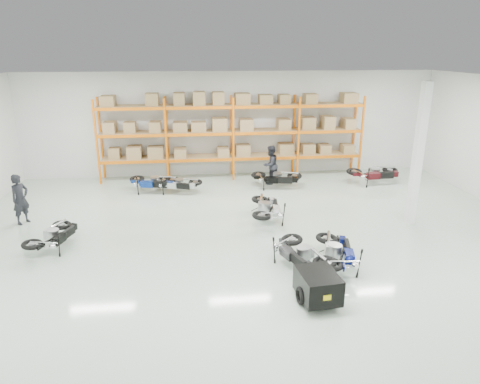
{
  "coord_description": "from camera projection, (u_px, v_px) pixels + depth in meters",
  "views": [
    {
      "loc": [
        -1.7,
        -11.67,
        5.4
      ],
      "look_at": [
        -0.28,
        1.03,
        1.1
      ],
      "focal_mm": 32.0,
      "sensor_mm": 36.0,
      "label": 1
    }
  ],
  "objects": [
    {
      "name": "room",
      "position": [
        254.0,
        165.0,
        12.18
      ],
      "size": [
        18.0,
        18.0,
        18.0
      ],
      "color": "#A8BBAC",
      "rests_on": "ground"
    },
    {
      "name": "pallet_rack",
      "position": [
        232.0,
        126.0,
        18.25
      ],
      "size": [
        11.28,
        0.98,
        3.62
      ],
      "color": "orange",
      "rests_on": "ground"
    },
    {
      "name": "structural_column",
      "position": [
        418.0,
        156.0,
        13.2
      ],
      "size": [
        0.25,
        0.25,
        4.5
      ],
      "primitive_type": "cube",
      "color": "white",
      "rests_on": "ground"
    },
    {
      "name": "moto_blue_centre",
      "position": [
        338.0,
        248.0,
        10.96
      ],
      "size": [
        1.29,
        1.95,
        1.16
      ],
      "primitive_type": null,
      "rotation": [
        0.0,
        -0.09,
        2.9
      ],
      "color": "#070E49",
      "rests_on": "ground"
    },
    {
      "name": "moto_silver_left",
      "position": [
        268.0,
        205.0,
        13.99
      ],
      "size": [
        1.11,
        1.89,
        1.16
      ],
      "primitive_type": null,
      "rotation": [
        0.0,
        -0.09,
        3.01
      ],
      "color": "#B7B8BE",
      "rests_on": "ground"
    },
    {
      "name": "moto_black_far_left",
      "position": [
        54.0,
        232.0,
        12.02
      ],
      "size": [
        1.27,
        1.79,
        1.05
      ],
      "primitive_type": null,
      "rotation": [
        0.0,
        -0.09,
        2.83
      ],
      "color": "black",
      "rests_on": "ground"
    },
    {
      "name": "moto_touring_right",
      "position": [
        300.0,
        249.0,
        10.93
      ],
      "size": [
        1.41,
        1.95,
        1.14
      ],
      "primitive_type": null,
      "rotation": [
        0.0,
        -0.09,
        0.34
      ],
      "color": "black",
      "rests_on": "ground"
    },
    {
      "name": "trailer",
      "position": [
        318.0,
        285.0,
        9.46
      ],
      "size": [
        0.91,
        1.74,
        0.72
      ],
      "rotation": [
        0.0,
        0.0,
        0.1
      ],
      "color": "black",
      "rests_on": "ground"
    },
    {
      "name": "moto_back_a",
      "position": [
        153.0,
        179.0,
        16.8
      ],
      "size": [
        1.89,
        1.2,
        1.13
      ],
      "primitive_type": null,
      "rotation": [
        0.0,
        -0.09,
        1.36
      ],
      "color": "navy",
      "rests_on": "ground"
    },
    {
      "name": "moto_back_b",
      "position": [
        177.0,
        181.0,
        16.72
      ],
      "size": [
        1.78,
        1.28,
        1.04
      ],
      "primitive_type": null,
      "rotation": [
        0.0,
        -0.09,
        1.24
      ],
      "color": "#ADB3B7",
      "rests_on": "ground"
    },
    {
      "name": "moto_back_c",
      "position": [
        276.0,
        175.0,
        17.32
      ],
      "size": [
        1.92,
        1.22,
        1.15
      ],
      "primitive_type": null,
      "rotation": [
        0.0,
        -0.09,
        1.37
      ],
      "color": "black",
      "rests_on": "ground"
    },
    {
      "name": "moto_back_d",
      "position": [
        375.0,
        170.0,
        17.81
      ],
      "size": [
        1.96,
        1.03,
        1.25
      ],
      "primitive_type": null,
      "rotation": [
        0.0,
        -0.09,
        1.61
      ],
      "color": "#410D12",
      "rests_on": "ground"
    },
    {
      "name": "person_left",
      "position": [
        20.0,
        199.0,
        13.68
      ],
      "size": [
        0.66,
        0.72,
        1.64
      ],
      "primitive_type": "imported",
      "rotation": [
        0.0,
        0.0,
        0.99
      ],
      "color": "black",
      "rests_on": "ground"
    },
    {
      "name": "person_back",
      "position": [
        270.0,
        165.0,
        17.74
      ],
      "size": [
        1.0,
        0.99,
        1.63
      ],
      "primitive_type": "imported",
      "rotation": [
        0.0,
        0.0,
        3.88
      ],
      "color": "black",
      "rests_on": "ground"
    }
  ]
}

